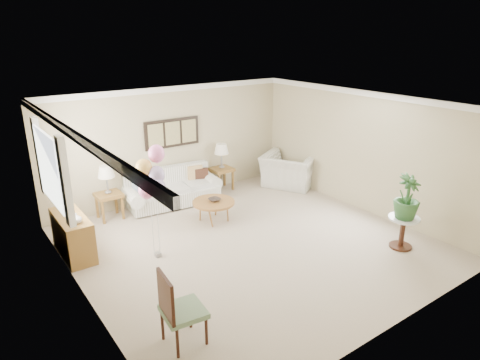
{
  "coord_description": "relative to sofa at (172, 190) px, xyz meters",
  "views": [
    {
      "loc": [
        -4.31,
        -5.67,
        3.77
      ],
      "look_at": [
        0.2,
        0.6,
        1.05
      ],
      "focal_mm": 32.0,
      "sensor_mm": 36.0,
      "label": 1
    }
  ],
  "objects": [
    {
      "name": "decor_bowl",
      "position": [
        0.28,
        -1.35,
        0.15
      ],
      "size": [
        0.27,
        0.27,
        0.06
      ],
      "primitive_type": "imported",
      "rotation": [
        0.0,
        0.0,
        0.13
      ],
      "color": "#2C231E",
      "rests_on": "coffee_table"
    },
    {
      "name": "ground_plane",
      "position": [
        0.26,
        -2.6,
        -0.32
      ],
      "size": [
        6.0,
        6.0,
        0.0
      ],
      "primitive_type": "plane",
      "color": "tan"
    },
    {
      "name": "balloon_cluster",
      "position": [
        -1.34,
        -2.02,
        1.18
      ],
      "size": [
        0.56,
        0.5,
        1.99
      ],
      "color": "gray",
      "rests_on": "ground"
    },
    {
      "name": "lamp_right",
      "position": [
        1.44,
        0.13,
        0.7
      ],
      "size": [
        0.35,
        0.35,
        0.61
      ],
      "color": "gray",
      "rests_on": "end_table_right"
    },
    {
      "name": "wall_art_triptych",
      "position": [
        0.26,
        0.37,
        1.23
      ],
      "size": [
        1.35,
        0.06,
        0.65
      ],
      "color": "black",
      "rests_on": "ground"
    },
    {
      "name": "side_table",
      "position": [
        2.43,
        -4.31,
        0.13
      ],
      "size": [
        0.55,
        0.55,
        0.6
      ],
      "color": "silver",
      "rests_on": "ground"
    },
    {
      "name": "coffee_table",
      "position": [
        0.26,
        -1.35,
        0.08
      ],
      "size": [
        0.87,
        0.87,
        0.44
      ],
      "color": "brown",
      "rests_on": "ground"
    },
    {
      "name": "end_table_right",
      "position": [
        1.44,
        0.13,
        0.14
      ],
      "size": [
        0.51,
        0.46,
        0.56
      ],
      "color": "brown",
      "rests_on": "ground"
    },
    {
      "name": "credenza",
      "position": [
        -2.5,
        -1.1,
        0.05
      ],
      "size": [
        0.46,
        1.2,
        0.74
      ],
      "color": "brown",
      "rests_on": "ground"
    },
    {
      "name": "sofa",
      "position": [
        0.0,
        0.0,
        0.0
      ],
      "size": [
        2.31,
        1.04,
        0.82
      ],
      "color": "white",
      "rests_on": "ground"
    },
    {
      "name": "armchair",
      "position": [
        2.95,
        -0.65,
        0.09
      ],
      "size": [
        1.57,
        1.64,
        0.82
      ],
      "primitive_type": "imported",
      "rotation": [
        0.0,
        0.0,
        2.07
      ],
      "color": "white",
      "rests_on": "ground"
    },
    {
      "name": "room_shell",
      "position": [
        0.15,
        -2.5,
        1.3
      ],
      "size": [
        6.04,
        6.04,
        2.6
      ],
      "color": "#BEB08D",
      "rests_on": "ground"
    },
    {
      "name": "accent_chair",
      "position": [
        -2.08,
        -4.22,
        0.22
      ],
      "size": [
        0.56,
        0.56,
        1.04
      ],
      "color": "gray",
      "rests_on": "ground"
    },
    {
      "name": "vase_sage",
      "position": [
        -2.48,
        -0.81,
        0.51
      ],
      "size": [
        0.19,
        0.19,
        0.18
      ],
      "primitive_type": "imported",
      "rotation": [
        0.0,
        0.0,
        0.09
      ],
      "color": "silver",
      "rests_on": "credenza"
    },
    {
      "name": "lamp_left",
      "position": [
        -1.44,
        0.04,
        0.7
      ],
      "size": [
        0.34,
        0.34,
        0.59
      ],
      "color": "gray",
      "rests_on": "end_table_left"
    },
    {
      "name": "end_table_left",
      "position": [
        -1.44,
        0.04,
        0.15
      ],
      "size": [
        0.52,
        0.47,
        0.57
      ],
      "color": "brown",
      "rests_on": "ground"
    },
    {
      "name": "vase_white",
      "position": [
        -2.48,
        -1.45,
        0.5
      ],
      "size": [
        0.2,
        0.2,
        0.18
      ],
      "primitive_type": "imported",
      "rotation": [
        0.0,
        0.0,
        0.19
      ],
      "color": "silver",
      "rests_on": "credenza"
    },
    {
      "name": "potted_plant",
      "position": [
        2.4,
        -4.33,
        0.68
      ],
      "size": [
        0.46,
        0.46,
        0.81
      ],
      "primitive_type": "imported",
      "rotation": [
        0.0,
        0.0,
        -0.02
      ],
      "color": "#2D5529",
      "rests_on": "side_table"
    }
  ]
}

